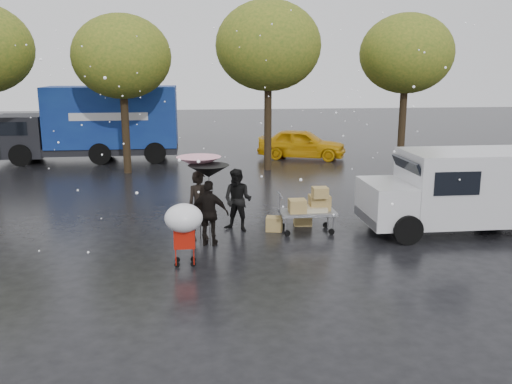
{
  "coord_description": "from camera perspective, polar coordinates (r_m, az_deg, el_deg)",
  "views": [
    {
      "loc": [
        -0.71,
        -13.08,
        4.38
      ],
      "look_at": [
        0.94,
        1.0,
        1.1
      ],
      "focal_mm": 38.0,
      "sensor_mm": 36.0,
      "label": 1
    }
  ],
  "objects": [
    {
      "name": "vendor_cart",
      "position": [
        14.67,
        5.77,
        -1.48
      ],
      "size": [
        1.52,
        0.8,
        1.27
      ],
      "color": "slate",
      "rests_on": "ground"
    },
    {
      "name": "person_middle",
      "position": [
        14.71,
        -1.93,
        -0.86
      ],
      "size": [
        1.04,
        0.96,
        1.71
      ],
      "primitive_type": "imported",
      "rotation": [
        0.0,
        0.0,
        -0.49
      ],
      "color": "black",
      "rests_on": "ground"
    },
    {
      "name": "shopping_cart",
      "position": [
        12.05,
        -7.61,
        -3.08
      ],
      "size": [
        0.84,
        0.84,
        1.46
      ],
      "color": "red",
      "rests_on": "ground"
    },
    {
      "name": "person_black",
      "position": [
        13.54,
        -4.91,
        -2.24
      ],
      "size": [
        1.04,
        0.65,
        1.66
      ],
      "primitive_type": "imported",
      "rotation": [
        0.0,
        0.0,
        2.88
      ],
      "color": "black",
      "rests_on": "ground"
    },
    {
      "name": "blue_truck",
      "position": [
        26.94,
        -16.58,
        6.89
      ],
      "size": [
        8.3,
        2.6,
        3.5
      ],
      "color": "navy",
      "rests_on": "ground"
    },
    {
      "name": "umbrella_black",
      "position": [
        13.3,
        -5.0,
        2.19
      ],
      "size": [
        1.02,
        1.02,
        2.05
      ],
      "color": "#4C4C4C",
      "rests_on": "ground"
    },
    {
      "name": "tree_row",
      "position": [
        23.09,
        -6.26,
        14.53
      ],
      "size": [
        21.6,
        4.4,
        7.12
      ],
      "color": "black",
      "rests_on": "ground"
    },
    {
      "name": "box_ground_far",
      "position": [
        15.45,
        4.93,
        -2.76
      ],
      "size": [
        0.53,
        0.43,
        0.39
      ],
      "primitive_type": "cube",
      "rotation": [
        0.0,
        0.0,
        -0.08
      ],
      "color": "olive",
      "rests_on": "ground"
    },
    {
      "name": "ground",
      "position": [
        13.81,
        -3.4,
        -5.5
      ],
      "size": [
        90.0,
        90.0,
        0.0
      ],
      "primitive_type": "plane",
      "color": "black",
      "rests_on": "ground"
    },
    {
      "name": "box_ground_near",
      "position": [
        14.85,
        1.94,
        -3.36
      ],
      "size": [
        0.51,
        0.44,
        0.39
      ],
      "primitive_type": "cube",
      "rotation": [
        0.0,
        0.0,
        -0.24
      ],
      "color": "olive",
      "rests_on": "ground"
    },
    {
      "name": "yellow_taxi",
      "position": [
        26.67,
        4.85,
        5.09
      ],
      "size": [
        4.58,
        3.03,
        1.45
      ],
      "primitive_type": "imported",
      "rotation": [
        0.0,
        0.0,
        1.23
      ],
      "color": "#DD9E0B",
      "rests_on": "ground"
    },
    {
      "name": "umbrella_pink",
      "position": [
        13.81,
        -6.04,
        3.08
      ],
      "size": [
        1.14,
        1.14,
        2.17
      ],
      "color": "#4C4C4C",
      "rests_on": "ground"
    },
    {
      "name": "person_pink",
      "position": [
        14.04,
        -5.93,
        -1.43
      ],
      "size": [
        0.76,
        0.62,
        1.79
      ],
      "primitive_type": "imported",
      "rotation": [
        0.0,
        0.0,
        0.33
      ],
      "color": "black",
      "rests_on": "ground"
    },
    {
      "name": "white_van",
      "position": [
        15.62,
        20.68,
        0.27
      ],
      "size": [
        4.91,
        2.18,
        2.2
      ],
      "color": "silver",
      "rests_on": "ground"
    }
  ]
}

